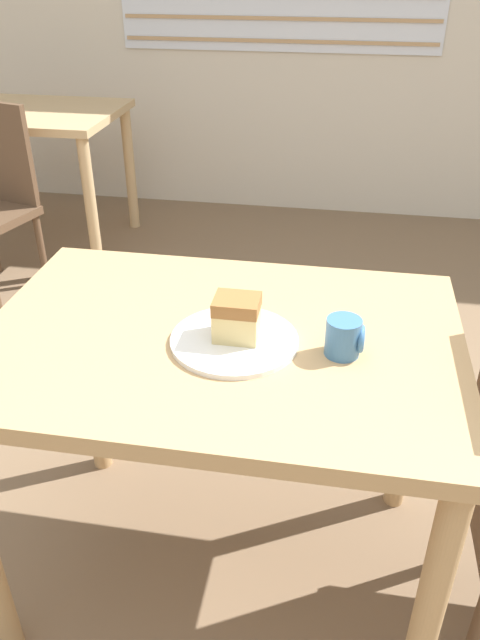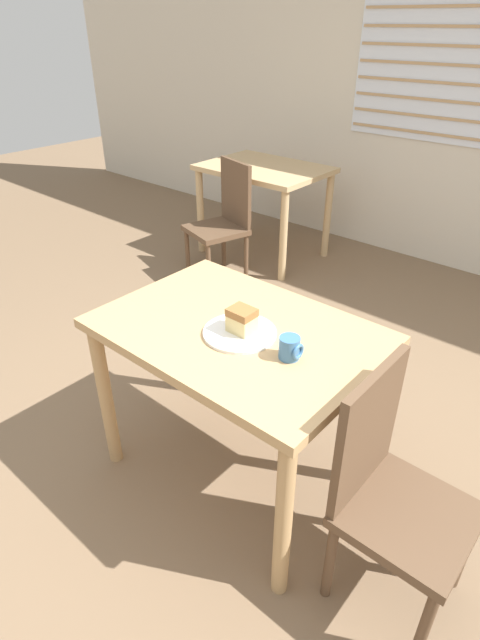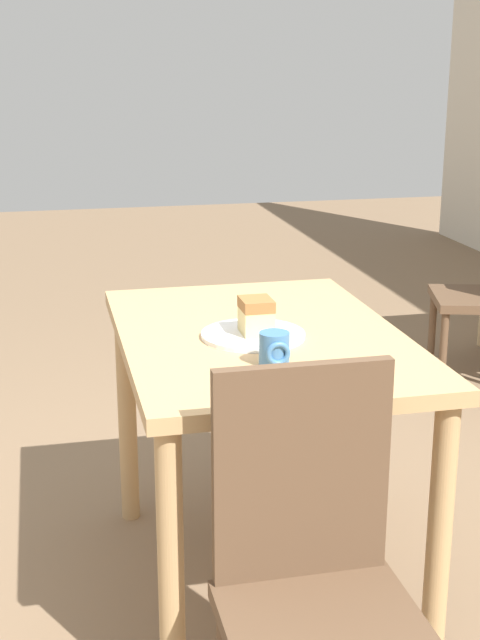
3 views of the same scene
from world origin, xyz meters
name	(u,v)px [view 1 (image 1 of 3)]	position (x,y,z in m)	size (l,w,h in m)	color
ground_plane	(263,626)	(0.00, 0.00, 0.00)	(14.00, 14.00, 0.00)	#7A6047
dining_table_near	(221,377)	(-0.14, 0.17, 0.66)	(1.07, 0.75, 0.78)	tan
dining_table_far	(28,132)	(-1.61, 2.20, 0.64)	(0.99, 0.73, 0.76)	tan
plate	(234,340)	(-0.10, 0.14, 0.78)	(0.28, 0.28, 0.01)	white
cake_slice	(237,318)	(-0.09, 0.15, 0.84)	(0.10, 0.08, 0.09)	#E0C67F
coffee_mug	(345,337)	(0.14, 0.14, 0.82)	(0.08, 0.07, 0.08)	teal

